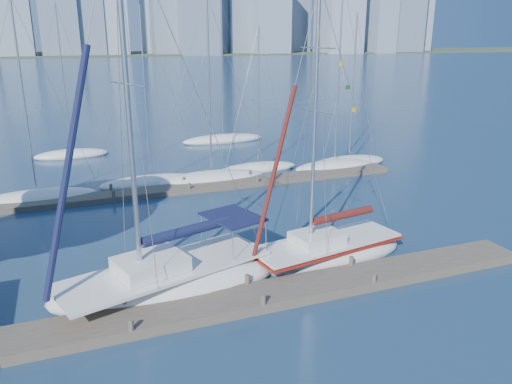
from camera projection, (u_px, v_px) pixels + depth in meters
name	position (u px, v px, depth m)	size (l,w,h in m)	color
ground	(255.00, 302.00, 20.15)	(700.00, 700.00, 0.00)	#18304C
near_dock	(255.00, 298.00, 20.09)	(26.00, 2.00, 0.40)	#473E34
far_dock	(201.00, 187.00, 35.04)	(30.00, 1.80, 0.36)	#473E34
far_shore	(69.00, 55.00, 305.42)	(800.00, 100.00, 1.50)	#38472D
sailboat_navy	(166.00, 267.00, 20.67)	(10.06, 5.80, 15.47)	silver
sailboat_maroon	(326.00, 239.00, 23.76)	(8.38, 3.95, 12.89)	silver
bg_boat_0	(37.00, 197.00, 32.44)	(7.84, 3.47, 12.92)	silver
bg_boat_1	(151.00, 182.00, 36.01)	(7.65, 4.06, 12.64)	silver
bg_boat_2	(212.00, 178.00, 36.76)	(8.35, 3.58, 13.35)	silver
bg_boat_3	(258.00, 168.00, 39.97)	(6.77, 3.90, 11.39)	silver
bg_boat_4	(334.00, 166.00, 40.27)	(7.16, 3.22, 14.70)	silver
bg_boat_5	(349.00, 162.00, 41.75)	(7.07, 4.45, 12.43)	silver
bg_boat_6	(72.00, 154.00, 44.47)	(6.65, 3.73, 13.29)	silver
bg_boat_7	(223.00, 139.00, 50.94)	(8.66, 3.41, 13.93)	silver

